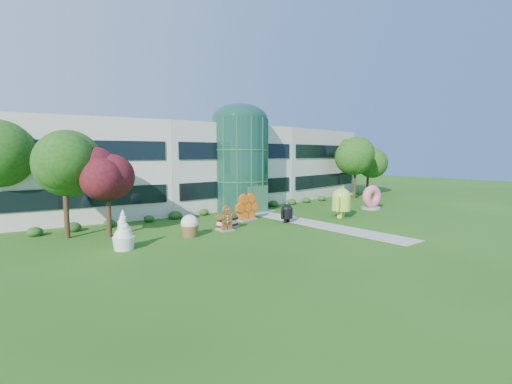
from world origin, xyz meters
TOP-DOWN VIEW (x-y plane):
  - ground at (0.00, 0.00)m, footprint 140.00×140.00m
  - building at (0.00, 18.00)m, footprint 46.00×15.00m
  - atrium at (0.00, 12.00)m, footprint 6.00×6.00m
  - walkway at (0.00, 2.00)m, footprint 2.40×20.00m
  - tree_red at (-15.50, 7.50)m, footprint 4.00×4.00m
  - trees_backdrop at (0.00, 13.00)m, footprint 52.00×8.00m
  - android_green at (4.52, 1.85)m, footprint 3.43×2.88m
  - android_black at (-1.40, 3.25)m, footprint 1.88×1.43m
  - donut at (11.34, 3.05)m, footprint 2.71×1.56m
  - gingerbread at (-7.58, 3.74)m, footprint 2.25×0.89m
  - ice_cream_sandwich at (-7.03, 4.42)m, footprint 2.21×1.62m
  - honeycomb at (-3.52, 6.29)m, footprint 2.94×1.31m
  - froyo at (-16.00, 3.18)m, footprint 1.57×1.57m
  - cupcake at (-10.90, 3.74)m, footprint 1.44×1.44m

SIDE VIEW (x-z plane):
  - ground at x=0.00m, z-range 0.00..0.00m
  - walkway at x=0.00m, z-range 0.00..0.04m
  - ice_cream_sandwich at x=-7.03m, z-range 0.00..0.89m
  - cupcake at x=-10.90m, z-range 0.00..1.66m
  - android_black at x=-1.40m, z-range 0.00..1.92m
  - gingerbread at x=-7.58m, z-range 0.00..2.06m
  - honeycomb at x=-3.52m, z-range 0.00..2.24m
  - froyo at x=-16.00m, z-range 0.00..2.56m
  - donut at x=11.34m, z-range 0.00..2.68m
  - android_green at x=4.52m, z-range 0.00..3.31m
  - tree_red at x=-15.50m, z-range 0.00..6.00m
  - trees_backdrop at x=0.00m, z-range 0.00..8.40m
  - building at x=0.00m, z-range 0.00..9.30m
  - atrium at x=0.00m, z-range 0.00..9.80m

